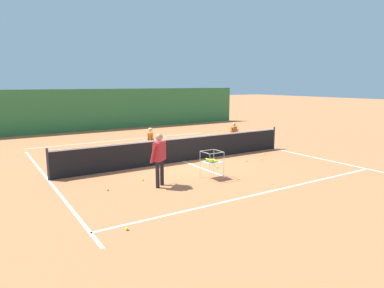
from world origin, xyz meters
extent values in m
plane|color=#C67042|center=(0.00, 0.00, 0.00)|extent=(120.00, 120.00, 0.00)
cube|color=white|center=(0.00, -4.65, 0.00)|extent=(10.10, 0.08, 0.01)
cube|color=white|center=(0.00, 6.28, 0.00)|extent=(10.10, 0.08, 0.01)
cube|color=white|center=(-5.05, 0.00, 0.00)|extent=(0.08, 10.94, 0.01)
cube|color=white|center=(5.05, 0.00, 0.00)|extent=(0.08, 10.94, 0.01)
cube|color=white|center=(0.00, 0.00, 0.00)|extent=(0.08, 5.51, 0.01)
cylinder|color=#333338|center=(-5.03, 0.00, 0.53)|extent=(0.08, 0.08, 1.05)
cylinder|color=#333338|center=(5.03, 0.00, 0.53)|extent=(0.08, 0.08, 1.05)
cube|color=black|center=(0.00, 0.00, 0.46)|extent=(9.99, 0.02, 0.92)
cube|color=white|center=(0.00, 0.00, 0.95)|extent=(9.99, 0.03, 0.06)
cylinder|color=black|center=(-2.44, -2.60, 0.40)|extent=(0.12, 0.12, 0.80)
cylinder|color=black|center=(-2.20, -2.41, 0.40)|extent=(0.12, 0.12, 0.80)
cube|color=#B2262D|center=(-2.32, -2.50, 1.08)|extent=(0.51, 0.47, 0.56)
sphere|color=tan|center=(-2.32, -2.50, 1.51)|extent=(0.22, 0.22, 0.22)
cylinder|color=#B2262D|center=(-2.58, -2.62, 1.05)|extent=(0.20, 0.22, 0.55)
cylinder|color=#B2262D|center=(-2.13, -2.30, 1.04)|extent=(0.17, 0.18, 0.55)
torus|color=#262628|center=(-2.28, -2.10, 1.00)|extent=(0.25, 0.20, 0.29)
cylinder|color=black|center=(-2.14, -2.29, 1.00)|extent=(0.16, 0.19, 0.03)
cylinder|color=black|center=(-0.75, 1.33, 0.32)|extent=(0.09, 0.09, 0.64)
cylinder|color=black|center=(-0.89, 1.13, 0.32)|extent=(0.09, 0.09, 0.64)
cube|color=orange|center=(-0.82, 1.23, 0.86)|extent=(0.36, 0.41, 0.45)
sphere|color=#DBAD84|center=(-0.82, 1.23, 1.20)|extent=(0.18, 0.18, 0.18)
cylinder|color=orange|center=(-0.65, 1.38, 0.83)|extent=(0.18, 0.15, 0.44)
cylinder|color=orange|center=(-0.92, 1.04, 0.83)|extent=(0.15, 0.13, 0.44)
torus|color=#262628|center=(-0.70, 0.88, 0.83)|extent=(0.19, 0.25, 0.29)
cylinder|color=black|center=(-0.90, 1.02, 0.83)|extent=(0.20, 0.15, 0.03)
cylinder|color=black|center=(3.73, 1.30, 0.30)|extent=(0.09, 0.09, 0.60)
cylinder|color=black|center=(3.52, 1.22, 0.30)|extent=(0.09, 0.09, 0.60)
cube|color=orange|center=(3.62, 1.26, 0.81)|extent=(0.39, 0.28, 0.42)
sphere|color=#DBAD84|center=(3.62, 1.26, 1.13)|extent=(0.17, 0.17, 0.17)
cylinder|color=orange|center=(3.83, 1.29, 0.79)|extent=(0.12, 0.18, 0.41)
cylinder|color=orange|center=(3.44, 1.16, 0.78)|extent=(0.10, 0.14, 0.41)
torus|color=#262628|center=(3.54, 0.91, 0.80)|extent=(0.28, 0.12, 0.29)
cylinder|color=black|center=(3.45, 1.14, 0.80)|extent=(0.10, 0.22, 0.03)
cylinder|color=#B7B7BC|center=(-0.74, -2.32, 0.45)|extent=(0.02, 0.02, 0.89)
cylinder|color=#B7B7BC|center=(-0.18, -2.32, 0.45)|extent=(0.02, 0.02, 0.89)
cylinder|color=#B7B7BC|center=(-0.74, -2.88, 0.45)|extent=(0.02, 0.02, 0.89)
cylinder|color=#B7B7BC|center=(-0.18, -2.88, 0.45)|extent=(0.02, 0.02, 0.89)
cube|color=#B7B7BC|center=(-0.46, -2.60, 0.55)|extent=(0.56, 0.56, 0.01)
cube|color=#B7B7BC|center=(-0.46, -2.32, 0.89)|extent=(0.56, 0.02, 0.02)
cube|color=#B7B7BC|center=(-0.46, -2.88, 0.89)|extent=(0.56, 0.02, 0.02)
cube|color=#B7B7BC|center=(-0.74, -2.60, 0.89)|extent=(0.02, 0.56, 0.02)
cube|color=#B7B7BC|center=(-0.18, -2.60, 0.89)|extent=(0.02, 0.56, 0.02)
sphere|color=yellow|center=(-0.59, -2.73, 0.59)|extent=(0.07, 0.07, 0.07)
sphere|color=yellow|center=(-0.58, -2.66, 0.58)|extent=(0.07, 0.07, 0.07)
sphere|color=yellow|center=(-0.59, -2.60, 0.58)|extent=(0.07, 0.07, 0.07)
sphere|color=yellow|center=(-0.59, -2.54, 0.59)|extent=(0.07, 0.07, 0.07)
sphere|color=yellow|center=(-0.59, -2.47, 0.58)|extent=(0.07, 0.07, 0.07)
sphere|color=yellow|center=(-0.53, -2.73, 0.58)|extent=(0.07, 0.07, 0.07)
sphere|color=yellow|center=(-0.53, -2.67, 0.58)|extent=(0.07, 0.07, 0.07)
sphere|color=yellow|center=(-0.52, -2.61, 0.58)|extent=(0.07, 0.07, 0.07)
sphere|color=yellow|center=(-0.52, -2.53, 0.59)|extent=(0.07, 0.07, 0.07)
sphere|color=yellow|center=(-0.52, -2.47, 0.58)|extent=(0.07, 0.07, 0.07)
sphere|color=yellow|center=(-0.46, -2.73, 0.59)|extent=(0.07, 0.07, 0.07)
sphere|color=yellow|center=(-0.45, -2.67, 0.59)|extent=(0.07, 0.07, 0.07)
sphere|color=yellow|center=(-0.45, -2.60, 0.58)|extent=(0.07, 0.07, 0.07)
sphere|color=yellow|center=(-0.46, -2.53, 0.58)|extent=(0.07, 0.07, 0.07)
sphere|color=yellow|center=(-0.46, -2.48, 0.58)|extent=(0.07, 0.07, 0.07)
sphere|color=yellow|center=(-0.40, -2.73, 0.59)|extent=(0.07, 0.07, 0.07)
sphere|color=yellow|center=(-0.39, -2.67, 0.58)|extent=(0.07, 0.07, 0.07)
sphere|color=yellow|center=(-0.40, -2.61, 0.59)|extent=(0.07, 0.07, 0.07)
sphere|color=yellow|center=(-0.39, -2.53, 0.58)|extent=(0.07, 0.07, 0.07)
sphere|color=yellow|center=(-0.39, -2.47, 0.59)|extent=(0.07, 0.07, 0.07)
sphere|color=yellow|center=(-0.33, -2.72, 0.58)|extent=(0.07, 0.07, 0.07)
sphere|color=yellow|center=(-0.33, -2.66, 0.58)|extent=(0.07, 0.07, 0.07)
sphere|color=yellow|center=(-0.33, -2.61, 0.58)|extent=(0.07, 0.07, 0.07)
sphere|color=yellow|center=(-0.33, -2.54, 0.58)|extent=(0.07, 0.07, 0.07)
sphere|color=yellow|center=(-0.33, -2.48, 0.58)|extent=(0.07, 0.07, 0.07)
sphere|color=yellow|center=(-0.58, -2.73, 0.64)|extent=(0.07, 0.07, 0.07)
sphere|color=yellow|center=(-0.59, -2.66, 0.64)|extent=(0.07, 0.07, 0.07)
sphere|color=yellow|center=(-0.59, -2.60, 0.64)|extent=(0.07, 0.07, 0.07)
sphere|color=yellow|center=(-0.59, -2.53, 0.64)|extent=(0.07, 0.07, 0.07)
sphere|color=yellow|center=(-0.59, -2.48, 0.64)|extent=(0.07, 0.07, 0.07)
sphere|color=yellow|center=(-0.52, -2.73, 0.64)|extent=(0.07, 0.07, 0.07)
sphere|color=yellow|center=(2.83, -1.50, 0.03)|extent=(0.07, 0.07, 0.07)
sphere|color=yellow|center=(2.10, -1.40, 0.03)|extent=(0.07, 0.07, 0.07)
sphere|color=yellow|center=(0.61, -1.25, 0.03)|extent=(0.07, 0.07, 0.07)
sphere|color=yellow|center=(-2.50, -1.65, 0.03)|extent=(0.07, 0.07, 0.07)
sphere|color=yellow|center=(3.74, -0.73, 0.03)|extent=(0.07, 0.07, 0.07)
sphere|color=yellow|center=(-3.80, -2.06, 0.03)|extent=(0.07, 0.07, 0.07)
sphere|color=yellow|center=(-4.36, -4.94, 0.03)|extent=(0.07, 0.07, 0.07)
sphere|color=yellow|center=(0.50, -1.62, 0.03)|extent=(0.07, 0.07, 0.07)
cube|color=#33753D|center=(0.00, 11.02, 1.36)|extent=(22.22, 0.08, 2.71)
camera|label=1|loc=(-6.86, -11.45, 3.08)|focal=32.04mm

